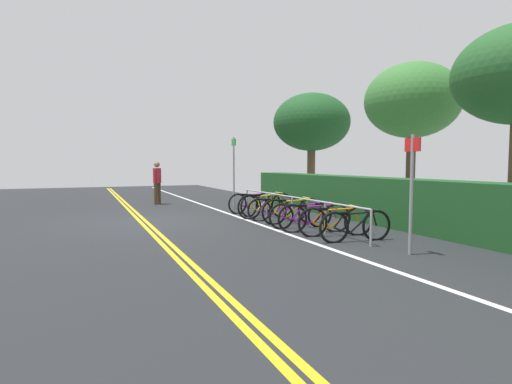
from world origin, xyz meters
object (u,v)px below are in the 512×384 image
sign_post_near (234,166)px  tree_mid (412,101)px  tree_near_left (312,123)px  bicycle_7 (336,221)px  bike_rack (292,203)px  bicycle_6 (314,218)px  bicycle_2 (266,206)px  bicycle_1 (261,204)px  bicycle_5 (301,215)px  bicycle_8 (355,226)px  pedestrian (157,180)px  bicycle_4 (292,211)px  bicycle_0 (252,203)px  sign_post_far (412,182)px  bicycle_3 (277,209)px

sign_post_near → tree_mid: size_ratio=0.54×
tree_near_left → bicycle_7: bearing=-27.3°
bike_rack → bicycle_6: bearing=-6.0°
bicycle_2 → bicycle_6: bicycle_2 is taller
bicycle_1 → bicycle_5: size_ratio=0.98×
bicycle_8 → sign_post_near: size_ratio=0.65×
bicycle_6 → tree_near_left: (-7.26, 4.25, 3.06)m
pedestrian → tree_near_left: tree_near_left is taller
sign_post_near → bicycle_5: bearing=0.5°
bicycle_4 → bicycle_8: bicycle_4 is taller
bicycle_0 → sign_post_far: bearing=1.9°
bicycle_0 → tree_mid: bearing=62.4°
tree_mid → bicycle_2: bearing=-101.8°
bicycle_1 → pedestrian: bearing=-152.5°
tree_near_left → sign_post_far: bearing=-21.5°
sign_post_far → bicycle_8: bearing=-174.2°
bicycle_2 → pedestrian: pedestrian is taller
bicycle_7 → pedestrian: size_ratio=1.02×
bicycle_2 → tree_near_left: 6.91m
pedestrian → bicycle_8: bearing=14.7°
pedestrian → tree_mid: (6.37, 6.92, 2.60)m
sign_post_far → tree_mid: (-4.47, 4.30, 2.29)m
bike_rack → bicycle_4: bike_rack is taller
bicycle_1 → bicycle_7: 4.08m
bicycle_2 → tree_near_left: (-4.52, 4.25, 3.03)m
bike_rack → tree_near_left: 7.71m
bicycle_0 → bicycle_5: size_ratio=1.03×
bicycle_1 → tree_mid: size_ratio=0.35×
bicycle_0 → sign_post_near: (-1.36, -0.13, 1.19)m
bicycle_6 → bicycle_1: bearing=177.4°
bicycle_4 → tree_mid: size_ratio=0.37×
bicycle_2 → bicycle_8: 4.06m
sign_post_far → tree_near_left: tree_near_left is taller
bike_rack → bicycle_7: size_ratio=3.77×
bicycle_3 → bicycle_4: size_ratio=0.94×
bicycle_5 → tree_mid: bearing=103.1°
bicycle_2 → bicycle_4: (1.30, 0.18, -0.03)m
bicycle_1 → bicycle_2: size_ratio=0.89×
bicycle_8 → bicycle_5: bearing=-175.3°
pedestrian → sign_post_far: bearing=13.6°
bicycle_3 → bicycle_7: (2.66, 0.15, 0.00)m
bicycle_8 → sign_post_far: (1.38, 0.14, 0.96)m
bicycle_4 → bicycle_6: 1.45m
bicycle_0 → tree_mid: 6.05m
bicycle_4 → bicycle_6: bicycle_4 is taller
bicycle_5 → bicycle_7: bearing=6.2°
bike_rack → bicycle_0: size_ratio=3.76×
bike_rack → bicycle_7: bike_rack is taller
bicycle_7 → sign_post_far: size_ratio=0.81×
bicycle_0 → bicycle_8: size_ratio=1.04×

